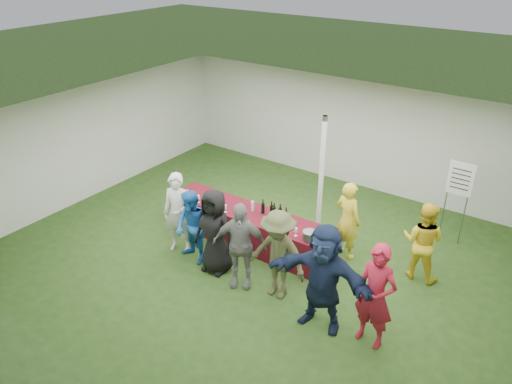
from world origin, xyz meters
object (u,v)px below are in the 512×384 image
Objects in this scene: staff_back at (423,241)px; customer_0 at (178,213)px; staff_pourer at (348,220)px; customer_4 at (278,255)px; serving_table at (248,227)px; dump_bucket at (310,236)px; customer_2 at (215,232)px; wine_list_sign at (459,185)px; customer_5 at (323,277)px; customer_3 at (240,245)px; customer_6 at (375,296)px; customer_1 at (192,228)px.

customer_0 reaches higher than staff_back.
staff_pourer is 0.95× the size of customer_4.
serving_table is 1.85m from customer_4.
customer_2 reaches higher than dump_bucket.
serving_table is 2.31× the size of staff_back.
wine_list_sign reaches higher than customer_0.
dump_bucket is 0.17× the size of staff_back.
serving_table is 2.81m from customer_5.
customer_4 is 0.90× the size of customer_5.
customer_3 reaches higher than serving_table.
dump_bucket is 0.15× the size of customer_2.
wine_list_sign is at bearing 70.60° from customer_5.
customer_6 is (4.23, -0.20, 0.04)m from customer_0.
staff_back is at bearing 13.23° from customer_3.
customer_4 is at bearing -119.27° from wine_list_sign.
staff_pourer is 1.04× the size of staff_back.
customer_3 is (-0.86, -0.98, 0.00)m from dump_bucket.
serving_table is 2.02× the size of customer_6.
customer_0 is 0.90× the size of customer_5.
customer_3 is 0.89× the size of customer_5.
wine_list_sign is at bearing 35.92° from serving_table.
customer_1 is at bearing -33.20° from customer_0.
staff_pourer is 0.95× the size of customer_2.
customer_2 is at bearing -24.01° from customer_0.
wine_list_sign is at bearing -115.69° from staff_pourer.
customer_5 is (3.39, -0.31, 0.09)m from customer_0.
staff_pourer reaches higher than customer_1.
customer_2 is at bearing -176.32° from customer_6.
customer_2 is (0.05, -1.12, 0.47)m from serving_table.
staff_pourer is at bearing 22.14° from serving_table.
customer_1 is at bearing 55.35° from staff_pourer.
customer_2 is at bearing -133.18° from wine_list_sign.
customer_5 is (1.72, -0.11, 0.10)m from customer_3.
customer_0 is at bearing 178.14° from customer_1.
wine_list_sign reaches higher than serving_table.
staff_back is at bearing -94.59° from wine_list_sign.
staff_pourer is 2.15m from customer_5.
serving_table is 2.12× the size of customer_4.
customer_6 is at bearing -20.68° from customer_0.
staff_back is at bearing 41.59° from customer_1.
customer_5 is at bearing -28.60° from serving_table.
customer_4 reaches higher than staff_back.
customer_5 is at bearing -12.76° from customer_4.
serving_table is 13.84× the size of dump_bucket.
customer_6 reaches higher than customer_1.
customer_5 is at bearing -51.89° from dump_bucket.
customer_1 reaches higher than dump_bucket.
customer_0 is 1.03m from customer_2.
customer_0 is 2.40m from customer_4.
customer_1 is 1.20m from customer_3.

